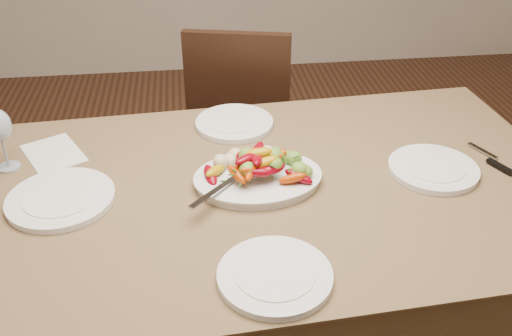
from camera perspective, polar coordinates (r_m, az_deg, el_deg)
The scene contains 12 objects.
dining_table at distance 1.86m, azimuth -0.00°, elevation -11.50°, with size 1.84×1.04×0.76m, color brown.
chair_far at distance 2.58m, azimuth -1.22°, elevation 4.78°, with size 0.42×0.42×0.95m, color black, non-canonical shape.
serving_platter at distance 1.63m, azimuth 0.19°, elevation -1.21°, with size 0.36×0.26×0.02m, color white.
roasted_vegetables at distance 1.60m, azimuth 0.20°, elevation 0.49°, with size 0.29×0.20×0.09m, color #72020D, non-canonical shape.
serving_spoon at distance 1.57m, azimuth -1.88°, elevation -1.07°, with size 0.28×0.06×0.03m, color #9EA0A8, non-canonical shape.
plate_left at distance 1.65m, azimuth -18.93°, elevation -2.95°, with size 0.29×0.29×0.02m, color white.
plate_right at distance 1.76m, azimuth 17.30°, elevation -0.09°, with size 0.26×0.26×0.02m, color white.
plate_far at distance 1.93m, azimuth -2.17°, elevation 4.48°, with size 0.26×0.26×0.02m, color white.
plate_near at distance 1.33m, azimuth 1.90°, elevation -10.75°, with size 0.27×0.27×0.02m, color white.
wine_glass at distance 1.81m, azimuth -24.13°, elevation 2.76°, with size 0.08×0.08×0.20m, color #8C99A5, non-canonical shape.
menu_card at distance 1.88m, azimuth -19.60°, elevation 1.39°, with size 0.15×0.21×0.00m, color silver.
table_knife at distance 1.88m, azimuth 22.50°, elevation 0.74°, with size 0.02×0.20×0.01m, color #9EA0A8, non-canonical shape.
Camera 1 is at (-0.10, -1.04, 1.68)m, focal length 40.00 mm.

